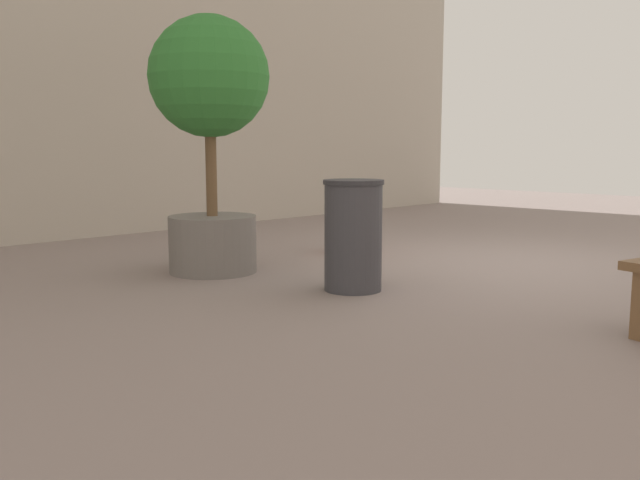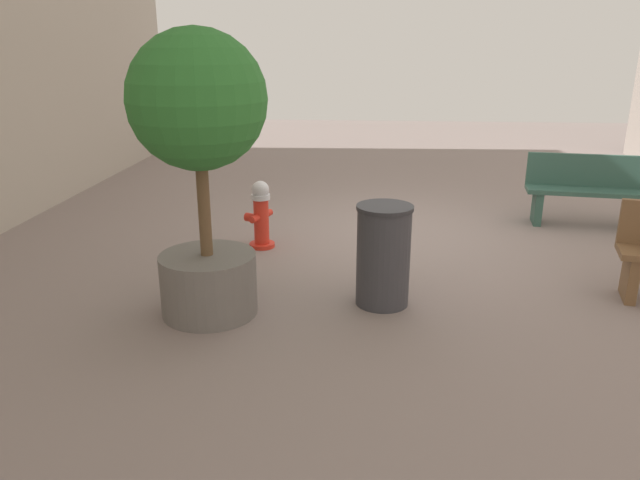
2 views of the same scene
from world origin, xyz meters
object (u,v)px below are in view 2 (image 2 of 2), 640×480
object	(u,v)px
fire_hydrant	(261,214)
planter_tree	(200,142)
trash_bin	(383,255)
bench_near	(590,189)

from	to	relation	value
fire_hydrant	planter_tree	xyz separation A→B (m)	(0.15, 1.89, 1.18)
fire_hydrant	trash_bin	distance (m)	2.12
fire_hydrant	planter_tree	world-z (taller)	planter_tree
bench_near	fire_hydrant	bearing A→B (deg)	16.80
bench_near	trash_bin	distance (m)	4.03
fire_hydrant	bench_near	bearing A→B (deg)	-163.20
fire_hydrant	planter_tree	size ratio (longest dim) A/B	0.33
bench_near	trash_bin	size ratio (longest dim) A/B	1.76
trash_bin	planter_tree	bearing A→B (deg)	11.92
bench_near	planter_tree	world-z (taller)	planter_tree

